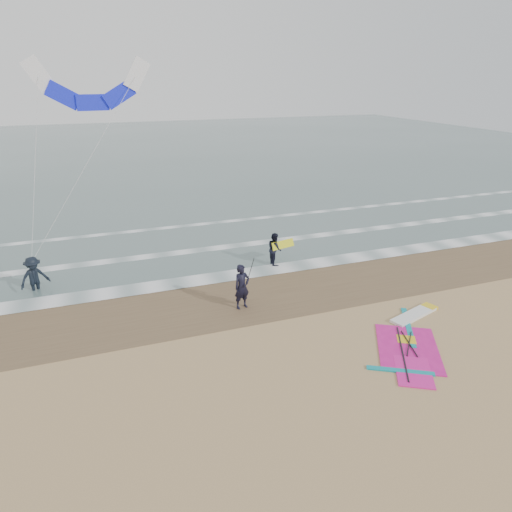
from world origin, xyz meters
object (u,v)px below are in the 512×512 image
object	(u,v)px
person_standing	(242,287)
person_wading	(33,270)
surf_kite	(91,89)
windsurf_rig	(411,339)
person_walking	(275,249)

from	to	relation	value
person_standing	person_wading	xyz separation A→B (m)	(-8.04, 4.56, 0.03)
surf_kite	person_wading	bearing A→B (deg)	-131.08
windsurf_rig	surf_kite	distance (m)	18.00
person_walking	person_wading	world-z (taller)	person_wading
windsurf_rig	person_walking	distance (m)	8.48
person_standing	surf_kite	world-z (taller)	surf_kite
person_standing	surf_kite	size ratio (longest dim) A/B	0.22
windsurf_rig	person_standing	size ratio (longest dim) A/B	2.65
surf_kite	windsurf_rig	bearing A→B (deg)	-53.03
surf_kite	person_standing	bearing A→B (deg)	-61.05
person_standing	person_walking	xyz separation A→B (m)	(2.97, 3.84, -0.12)
person_standing	person_wading	bearing A→B (deg)	136.14
person_walking	surf_kite	distance (m)	11.60
person_standing	windsurf_rig	bearing A→B (deg)	-55.57
windsurf_rig	surf_kite	xyz separation A→B (m)	(-9.63, 12.80, 8.21)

